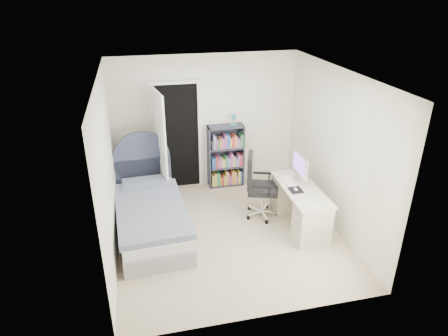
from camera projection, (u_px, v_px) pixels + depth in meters
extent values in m
cube|color=tan|center=(228.00, 234.00, 6.34)|extent=(3.40, 3.60, 0.05)
cube|color=white|center=(229.00, 72.00, 5.26)|extent=(3.40, 3.60, 0.05)
cube|color=silver|center=(205.00, 122.00, 7.41)|extent=(3.40, 0.05, 2.50)
cube|color=silver|center=(269.00, 229.00, 4.19)|extent=(3.40, 0.05, 2.50)
cube|color=silver|center=(106.00, 172.00, 5.45)|extent=(0.05, 3.60, 2.50)
cube|color=silver|center=(337.00, 151.00, 6.15)|extent=(0.05, 3.60, 2.50)
cube|color=black|center=(177.00, 138.00, 7.38)|extent=(0.80, 0.01, 2.00)
cube|color=white|center=(153.00, 140.00, 7.27)|extent=(0.06, 0.06, 2.00)
cube|color=white|center=(200.00, 136.00, 7.45)|extent=(0.06, 0.06, 2.00)
cube|color=white|center=(174.00, 82.00, 6.92)|extent=(0.92, 0.06, 0.06)
cube|color=white|center=(160.00, 147.00, 6.94)|extent=(0.17, 0.80, 2.00)
cube|color=gray|center=(152.00, 225.00, 6.27)|extent=(1.10, 2.13, 0.27)
cube|color=silver|center=(151.00, 214.00, 6.19)|extent=(1.08, 2.09, 0.17)
cube|color=slate|center=(151.00, 210.00, 6.04)|extent=(1.12, 1.82, 0.10)
cube|color=slate|center=(145.00, 184.00, 6.78)|extent=(0.76, 0.46, 0.12)
cube|color=#383E56|center=(144.00, 180.00, 7.10)|extent=(0.99, 0.12, 0.83)
cylinder|color=#383E56|center=(142.00, 158.00, 6.92)|extent=(0.99, 0.12, 0.99)
cylinder|color=tan|center=(147.00, 186.00, 7.27)|extent=(0.03, 0.03, 0.48)
cylinder|color=tan|center=(146.00, 178.00, 7.55)|extent=(0.03, 0.03, 0.48)
cylinder|color=tan|center=(164.00, 184.00, 7.33)|extent=(0.03, 0.03, 0.48)
cylinder|color=tan|center=(163.00, 177.00, 7.62)|extent=(0.03, 0.03, 0.48)
cube|color=tan|center=(154.00, 170.00, 7.35)|extent=(0.38, 0.38, 0.03)
cube|color=tan|center=(155.00, 185.00, 7.47)|extent=(0.34, 0.34, 0.02)
cube|color=#B24C33|center=(151.00, 169.00, 7.32)|extent=(0.15, 0.21, 0.03)
cube|color=#3F598C|center=(151.00, 168.00, 7.31)|extent=(0.14, 0.20, 0.03)
cube|color=#D8CC7F|center=(151.00, 166.00, 7.30)|extent=(0.13, 0.19, 0.03)
cylinder|color=silver|center=(162.00, 197.00, 7.38)|extent=(0.22, 0.22, 0.02)
cylinder|color=silver|center=(159.00, 160.00, 7.06)|extent=(0.02, 0.02, 1.49)
sphere|color=silver|center=(160.00, 121.00, 6.74)|extent=(0.09, 0.09, 0.09)
cube|color=#333746|center=(209.00, 157.00, 7.54)|extent=(0.02, 0.29, 1.21)
cube|color=#333746|center=(242.00, 154.00, 7.67)|extent=(0.02, 0.29, 1.21)
cube|color=#333746|center=(226.00, 126.00, 7.36)|extent=(0.68, 0.29, 0.02)
cube|color=#333746|center=(226.00, 184.00, 7.85)|extent=(0.68, 0.29, 0.02)
cube|color=#333746|center=(224.00, 153.00, 7.73)|extent=(0.68, 0.01, 1.21)
cube|color=#333746|center=(226.00, 166.00, 7.70)|extent=(0.64, 0.27, 0.02)
cube|color=#333746|center=(226.00, 148.00, 7.53)|extent=(0.64, 0.27, 0.02)
cylinder|color=teal|center=(233.00, 125.00, 7.38)|extent=(0.12, 0.12, 0.02)
cylinder|color=silver|center=(233.00, 121.00, 7.34)|extent=(0.02, 0.02, 0.15)
sphere|color=teal|center=(234.00, 117.00, 7.28)|extent=(0.11, 0.11, 0.11)
cube|color=#D8BF4C|center=(213.00, 180.00, 7.73)|extent=(0.05, 0.20, 0.21)
cube|color=#D8BF4C|center=(215.00, 179.00, 7.73)|extent=(0.04, 0.20, 0.25)
cube|color=#337F4C|center=(218.00, 178.00, 7.74)|extent=(0.06, 0.20, 0.26)
cube|color=orange|center=(220.00, 180.00, 7.77)|extent=(0.03, 0.20, 0.17)
cube|color=#B23333|center=(222.00, 180.00, 7.78)|extent=(0.04, 0.20, 0.17)
cube|color=#D8BF4C|center=(224.00, 179.00, 7.78)|extent=(0.03, 0.20, 0.18)
cube|color=#D8BF4C|center=(226.00, 177.00, 7.77)|extent=(0.03, 0.20, 0.27)
cube|color=#994C7F|center=(228.00, 177.00, 7.78)|extent=(0.03, 0.20, 0.26)
cube|color=#994C7F|center=(230.00, 179.00, 7.81)|extent=(0.04, 0.20, 0.18)
cube|color=orange|center=(232.00, 177.00, 7.80)|extent=(0.04, 0.20, 0.26)
cube|color=#D8BF4C|center=(234.00, 177.00, 7.81)|extent=(0.04, 0.20, 0.25)
cube|color=#994C7F|center=(236.00, 178.00, 7.84)|extent=(0.03, 0.20, 0.16)
cube|color=#D8BF4C|center=(238.00, 176.00, 7.83)|extent=(0.04, 0.20, 0.26)
cube|color=#335999|center=(240.00, 176.00, 7.84)|extent=(0.03, 0.20, 0.24)
cube|color=#335999|center=(212.00, 162.00, 7.58)|extent=(0.04, 0.20, 0.20)
cube|color=#335999|center=(214.00, 162.00, 7.58)|extent=(0.03, 0.20, 0.20)
cube|color=#B23333|center=(216.00, 161.00, 7.59)|extent=(0.03, 0.20, 0.23)
cube|color=#994C7F|center=(218.00, 162.00, 7.60)|extent=(0.04, 0.20, 0.20)
cube|color=#7F72B2|center=(220.00, 162.00, 7.61)|extent=(0.03, 0.20, 0.19)
cube|color=#D8BF4C|center=(223.00, 162.00, 7.62)|extent=(0.05, 0.20, 0.16)
cube|color=#337F4C|center=(226.00, 161.00, 7.63)|extent=(0.05, 0.20, 0.20)
cube|color=#7F72B2|center=(228.00, 161.00, 7.64)|extent=(0.04, 0.20, 0.18)
cube|color=#994C7F|center=(231.00, 159.00, 7.63)|extent=(0.04, 0.20, 0.26)
cube|color=#D8BF4C|center=(233.00, 160.00, 7.66)|extent=(0.03, 0.20, 0.20)
cube|color=#7F72B2|center=(235.00, 161.00, 7.68)|extent=(0.05, 0.20, 0.16)
cube|color=#994C7F|center=(238.00, 159.00, 7.67)|extent=(0.04, 0.20, 0.22)
cube|color=#B23333|center=(240.00, 159.00, 7.68)|extent=(0.04, 0.20, 0.22)
cube|color=#3F3F3F|center=(212.00, 144.00, 7.42)|extent=(0.03, 0.20, 0.16)
cube|color=#7F72B2|center=(214.00, 142.00, 7.41)|extent=(0.05, 0.20, 0.26)
cube|color=#994C7F|center=(216.00, 143.00, 7.43)|extent=(0.03, 0.20, 0.20)
cube|color=#337F4C|center=(218.00, 144.00, 7.44)|extent=(0.03, 0.20, 0.17)
cube|color=orange|center=(220.00, 143.00, 7.44)|extent=(0.03, 0.20, 0.20)
cube|color=#994C7F|center=(222.00, 143.00, 7.45)|extent=(0.05, 0.20, 0.20)
cube|color=#994C7F|center=(225.00, 141.00, 7.45)|extent=(0.04, 0.20, 0.26)
cube|color=#335999|center=(227.00, 141.00, 7.46)|extent=(0.06, 0.20, 0.26)
cube|color=#D8BF4C|center=(230.00, 142.00, 7.48)|extent=(0.03, 0.20, 0.19)
cube|color=#B23333|center=(232.00, 141.00, 7.49)|extent=(0.05, 0.20, 0.22)
cube|color=orange|center=(235.00, 140.00, 7.49)|extent=(0.04, 0.20, 0.24)
cube|color=#7F72B2|center=(237.00, 142.00, 7.51)|extent=(0.04, 0.20, 0.18)
cube|color=#994C7F|center=(239.00, 142.00, 7.52)|extent=(0.03, 0.20, 0.17)
cube|color=#337F4C|center=(241.00, 140.00, 7.52)|extent=(0.05, 0.20, 0.24)
cube|color=beige|center=(301.00, 189.00, 6.27)|extent=(0.55, 1.38, 0.03)
cube|color=beige|center=(312.00, 224.00, 5.98)|extent=(0.51, 0.37, 0.64)
cube|color=beige|center=(288.00, 193.00, 6.84)|extent=(0.51, 0.37, 0.64)
cube|color=silver|center=(300.00, 180.00, 6.52)|extent=(0.15, 0.15, 0.01)
cube|color=silver|center=(302.00, 174.00, 6.49)|extent=(0.03, 0.06, 0.20)
cube|color=silver|center=(300.00, 165.00, 6.41)|extent=(0.04, 0.51, 0.37)
cube|color=#9151C4|center=(299.00, 164.00, 6.39)|extent=(0.00, 0.46, 0.29)
cube|color=white|center=(288.00, 181.00, 6.48)|extent=(0.12, 0.37, 0.02)
cube|color=black|center=(296.00, 190.00, 6.20)|extent=(0.20, 0.24, 0.00)
ellipsoid|color=white|center=(296.00, 189.00, 6.19)|extent=(0.06, 0.09, 0.03)
cube|color=silver|center=(270.00, 212.00, 6.78)|extent=(0.28, 0.13, 0.03)
cylinder|color=black|center=(278.00, 214.00, 6.78)|extent=(0.07, 0.07, 0.06)
cube|color=silver|center=(264.00, 208.00, 6.90)|extent=(0.20, 0.25, 0.03)
cylinder|color=black|center=(267.00, 206.00, 7.03)|extent=(0.07, 0.07, 0.06)
cube|color=silver|center=(255.00, 209.00, 6.87)|extent=(0.20, 0.25, 0.03)
cylinder|color=black|center=(249.00, 208.00, 6.97)|extent=(0.07, 0.07, 0.06)
cube|color=silver|center=(255.00, 214.00, 6.73)|extent=(0.28, 0.12, 0.03)
cylinder|color=black|center=(248.00, 217.00, 6.68)|extent=(0.07, 0.07, 0.06)
cube|color=silver|center=(264.00, 216.00, 6.67)|extent=(0.04, 0.28, 0.03)
cylinder|color=black|center=(267.00, 222.00, 6.56)|extent=(0.07, 0.07, 0.06)
cylinder|color=silver|center=(262.00, 201.00, 6.70)|extent=(0.06, 0.06, 0.42)
cube|color=black|center=(263.00, 189.00, 6.60)|extent=(0.61, 0.61, 0.09)
cube|color=black|center=(250.00, 170.00, 6.49)|extent=(0.21, 0.44, 0.55)
cube|color=black|center=(262.00, 187.00, 6.30)|extent=(0.30, 0.13, 0.03)
cube|color=black|center=(262.00, 173.00, 6.78)|extent=(0.30, 0.13, 0.03)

